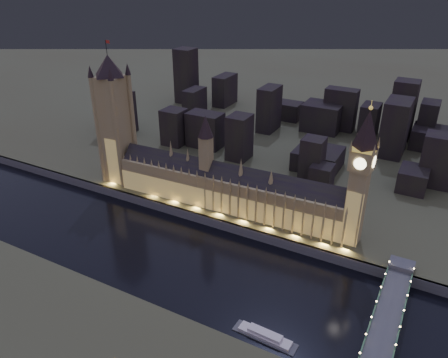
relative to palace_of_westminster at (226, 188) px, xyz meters
The scene contains 9 objects.
ground_plane 67.24m from the palace_of_westminster, 93.35° to the right, with size 2000.00×2000.00×0.00m, color black.
north_bank 458.82m from the palace_of_westminster, 90.45° to the left, with size 2000.00×960.00×8.00m, color #4A4431.
embankment_wall 30.72m from the palace_of_westminster, 99.87° to the right, with size 2000.00×2.50×8.00m, color #4B4A57.
palace_of_westminster is the anchor object (origin of this frame).
victoria_tower 122.31m from the palace_of_westminster, behind, with size 31.68×31.68×128.05m.
elizabeth_tower 112.43m from the palace_of_westminster, ahead, with size 18.00×18.00×107.87m.
westminster_bridge 158.55m from the palace_of_westminster, 24.50° to the right, with size 16.43×113.00×15.90m.
river_boat 138.77m from the palace_of_westminster, 52.52° to the right, with size 39.18×10.70×4.50m.
city_backdrop 186.34m from the palace_of_westminster, 81.13° to the left, with size 477.07×215.63×75.97m.
Camera 1 is at (152.86, -219.29, 197.08)m, focal length 35.00 mm.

